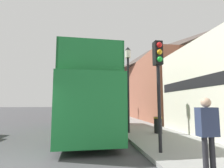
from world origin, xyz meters
TOP-DOWN VIEW (x-y plane):
  - ground_plane at (0.00, 21.00)m, footprint 144.00×144.00m
  - sidewalk at (6.24, 18.00)m, footprint 3.42×108.00m
  - brick_terrace_rear at (10.95, 18.15)m, footprint 6.00×20.81m
  - tour_bus at (2.54, 6.25)m, footprint 2.82×10.12m
  - parked_car_ahead_of_bus at (3.41, 14.09)m, footprint 1.89×4.11m
  - pedestrian_nearest at (5.41, -0.88)m, footprint 0.46×0.26m
  - traffic_signal at (5.04, 1.00)m, footprint 0.28×0.42m
  - lamp_post_nearest at (4.92, 5.11)m, footprint 0.35×0.35m
  - lamp_post_second at (4.93, 14.36)m, footprint 0.35×0.35m
  - lamp_post_third at (5.02, 23.61)m, footprint 0.35×0.35m
  - litter_bin at (6.51, 4.71)m, footprint 0.48×0.48m

SIDE VIEW (x-z plane):
  - ground_plane at x=0.00m, z-range 0.00..0.00m
  - sidewalk at x=6.24m, z-range 0.00..0.14m
  - litter_bin at x=6.51m, z-range 0.17..1.06m
  - parked_car_ahead_of_bus at x=3.41m, z-range -0.04..1.34m
  - pedestrian_nearest at x=5.41m, z-range 0.32..2.09m
  - tour_bus at x=2.54m, z-range -0.21..3.96m
  - traffic_signal at x=5.04m, z-range 1.03..4.87m
  - lamp_post_third at x=5.02m, z-range 0.98..5.26m
  - lamp_post_second at x=4.93m, z-range 1.02..5.59m
  - lamp_post_nearest at x=4.92m, z-range 1.06..6.06m
  - brick_terrace_rear at x=10.95m, z-range 0.00..9.18m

